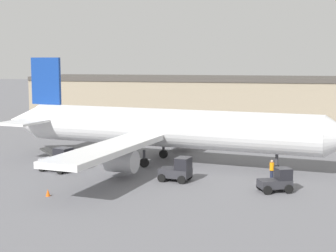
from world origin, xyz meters
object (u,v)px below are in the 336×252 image
object	(u,v)px
baggage_tug	(277,181)
safety_cone_near	(48,193)
belt_loader_truck	(58,160)
airplane	(160,128)
pushback_tug	(178,170)
ground_crew_worker	(272,169)

from	to	relation	value
baggage_tug	safety_cone_near	bearing A→B (deg)	173.53
baggage_tug	belt_loader_truck	world-z (taller)	belt_loader_truck
airplane	belt_loader_truck	bearing A→B (deg)	-134.93
belt_loader_truck	baggage_tug	bearing A→B (deg)	9.05
airplane	pushback_tug	xyz separation A→B (m)	(3.30, -7.27, -2.59)
safety_cone_near	belt_loader_truck	bearing A→B (deg)	109.14
baggage_tug	pushback_tug	xyz separation A→B (m)	(-8.45, 1.86, 0.09)
belt_loader_truck	safety_cone_near	world-z (taller)	belt_loader_truck
belt_loader_truck	airplane	bearing A→B (deg)	53.49
belt_loader_truck	safety_cone_near	xyz separation A→B (m)	(2.88, -8.29, -0.81)
pushback_tug	safety_cone_near	xyz separation A→B (m)	(-8.81, -7.04, -0.69)
safety_cone_near	airplane	bearing A→B (deg)	68.93
ground_crew_worker	belt_loader_truck	distance (m)	19.66
airplane	belt_loader_truck	size ratio (longest dim) A/B	10.75
airplane	baggage_tug	size ratio (longest dim) A/B	12.81
ground_crew_worker	pushback_tug	xyz separation A→B (m)	(-7.95, -2.15, 0.02)
ground_crew_worker	safety_cone_near	distance (m)	19.13
ground_crew_worker	pushback_tug	world-z (taller)	pushback_tug
airplane	baggage_tug	bearing A→B (deg)	-28.45
ground_crew_worker	belt_loader_truck	world-z (taller)	belt_loader_truck
ground_crew_worker	pushback_tug	bearing A→B (deg)	-143.75
safety_cone_near	ground_crew_worker	bearing A→B (deg)	28.74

